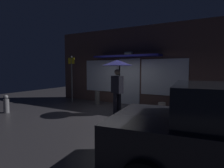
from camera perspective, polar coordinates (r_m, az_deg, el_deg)
The scene contains 7 objects.
ground_plane at distance 7.47m, azimuth -2.05°, elevation -8.72°, with size 18.00×18.00×0.00m, color #38353A.
building_facade at distance 9.33m, azimuth 5.56°, elevation 5.25°, with size 8.27×1.00×3.68m.
person_with_umbrella at distance 7.16m, azimuth 1.57°, elevation 4.04°, with size 1.16×1.16×2.05m.
street_sign_post at distance 9.84m, azimuth -11.94°, elevation 2.31°, with size 0.40×0.07×2.36m.
sidewalk_bollard at distance 9.15m, azimuth -4.43°, elevation -4.22°, with size 0.23×0.23×0.64m, color slate.
sidewalk_bollard_2 at distance 7.49m, azimuth 14.63°, elevation -7.08°, with size 0.27×0.27×0.45m, color #B2A899.
fire_hydrant at distance 8.54m, azimuth -29.07°, elevation -5.38°, with size 0.21×0.21×0.71m.
Camera 1 is at (3.85, -6.17, 1.73)m, focal length 30.58 mm.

